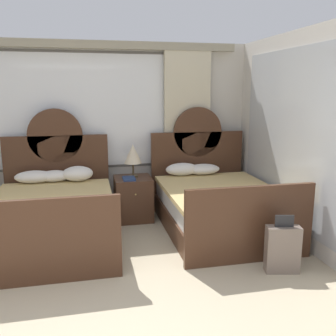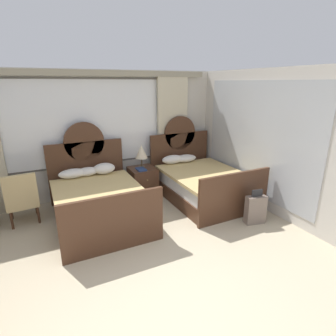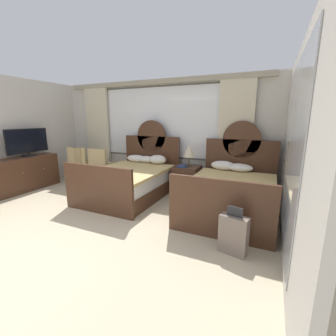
{
  "view_description": "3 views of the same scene",
  "coord_description": "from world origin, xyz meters",
  "px_view_note": "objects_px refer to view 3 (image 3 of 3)",
  "views": [
    {
      "loc": [
        0.35,
        -2.3,
        1.97
      ],
      "look_at": [
        1.33,
        2.16,
        0.99
      ],
      "focal_mm": 39.49,
      "sensor_mm": 36.0,
      "label": 1
    },
    {
      "loc": [
        -0.96,
        -2.11,
        2.45
      ],
      "look_at": [
        1.07,
        2.0,
        0.97
      ],
      "focal_mm": 28.6,
      "sensor_mm": 36.0,
      "label": 2
    },
    {
      "loc": [
        2.71,
        -1.71,
        1.75
      ],
      "look_at": [
        0.94,
        2.18,
        0.8
      ],
      "focal_mm": 24.25,
      "sensor_mm": 36.0,
      "label": 3
    }
  ],
  "objects_px": {
    "armchair_by_window_left": "(101,165)",
    "armchair_by_window_right": "(80,163)",
    "bed_near_mirror": "(231,193)",
    "suitcase_on_floor": "(233,235)",
    "bed_near_window": "(131,180)",
    "dresser_minibar": "(17,175)",
    "tv_flatscreen": "(28,142)",
    "armchair_by_window_centre": "(79,163)",
    "table_lamp_on_nightstand": "(189,151)",
    "nightstand_between_beds": "(187,180)",
    "book_on_nightstand": "(183,166)"
  },
  "relations": [
    {
      "from": "bed_near_mirror",
      "to": "suitcase_on_floor",
      "type": "relative_size",
      "value": 3.32
    },
    {
      "from": "bed_near_window",
      "to": "tv_flatscreen",
      "type": "distance_m",
      "value": 2.76
    },
    {
      "from": "bed_near_window",
      "to": "dresser_minibar",
      "type": "relative_size",
      "value": 1.1
    },
    {
      "from": "nightstand_between_beds",
      "to": "book_on_nightstand",
      "type": "height_order",
      "value": "book_on_nightstand"
    },
    {
      "from": "nightstand_between_beds",
      "to": "bed_near_mirror",
      "type": "bearing_deg",
      "value": -30.12
    },
    {
      "from": "book_on_nightstand",
      "to": "suitcase_on_floor",
      "type": "height_order",
      "value": "book_on_nightstand"
    },
    {
      "from": "dresser_minibar",
      "to": "armchair_by_window_right",
      "type": "relative_size",
      "value": 2.03
    },
    {
      "from": "bed_near_mirror",
      "to": "armchair_by_window_right",
      "type": "height_order",
      "value": "bed_near_mirror"
    },
    {
      "from": "bed_near_window",
      "to": "book_on_nightstand",
      "type": "relative_size",
      "value": 8.32
    },
    {
      "from": "bed_near_mirror",
      "to": "tv_flatscreen",
      "type": "relative_size",
      "value": 2.07
    },
    {
      "from": "dresser_minibar",
      "to": "table_lamp_on_nightstand",
      "type": "bearing_deg",
      "value": 23.84
    },
    {
      "from": "armchair_by_window_left",
      "to": "armchair_by_window_right",
      "type": "xyz_separation_m",
      "value": [
        -0.74,
        0.0,
        0.0
      ]
    },
    {
      "from": "nightstand_between_beds",
      "to": "armchair_by_window_centre",
      "type": "bearing_deg",
      "value": -176.47
    },
    {
      "from": "bed_near_window",
      "to": "suitcase_on_floor",
      "type": "bearing_deg",
      "value": -29.23
    },
    {
      "from": "armchair_by_window_centre",
      "to": "book_on_nightstand",
      "type": "bearing_deg",
      "value": 1.54
    },
    {
      "from": "armchair_by_window_right",
      "to": "tv_flatscreen",
      "type": "bearing_deg",
      "value": -120.01
    },
    {
      "from": "suitcase_on_floor",
      "to": "tv_flatscreen",
      "type": "bearing_deg",
      "value": 170.94
    },
    {
      "from": "bed_near_window",
      "to": "book_on_nightstand",
      "type": "distance_m",
      "value": 1.21
    },
    {
      "from": "book_on_nightstand",
      "to": "tv_flatscreen",
      "type": "relative_size",
      "value": 0.25
    },
    {
      "from": "bed_near_mirror",
      "to": "book_on_nightstand",
      "type": "distance_m",
      "value": 1.34
    },
    {
      "from": "suitcase_on_floor",
      "to": "table_lamp_on_nightstand",
      "type": "bearing_deg",
      "value": 122.9
    },
    {
      "from": "dresser_minibar",
      "to": "armchair_by_window_left",
      "type": "relative_size",
      "value": 2.03
    },
    {
      "from": "armchair_by_window_right",
      "to": "dresser_minibar",
      "type": "bearing_deg",
      "value": -114.15
    },
    {
      "from": "bed_near_window",
      "to": "book_on_nightstand",
      "type": "height_order",
      "value": "bed_near_window"
    },
    {
      "from": "table_lamp_on_nightstand",
      "to": "armchair_by_window_right",
      "type": "height_order",
      "value": "table_lamp_on_nightstand"
    },
    {
      "from": "book_on_nightstand",
      "to": "tv_flatscreen",
      "type": "bearing_deg",
      "value": -162.89
    },
    {
      "from": "armchair_by_window_left",
      "to": "armchair_by_window_right",
      "type": "bearing_deg",
      "value": 179.82
    },
    {
      "from": "bed_near_mirror",
      "to": "tv_flatscreen",
      "type": "xyz_separation_m",
      "value": [
        -4.81,
        -0.58,
        0.81
      ]
    },
    {
      "from": "table_lamp_on_nightstand",
      "to": "tv_flatscreen",
      "type": "bearing_deg",
      "value": -160.76
    },
    {
      "from": "bed_near_window",
      "to": "armchair_by_window_right",
      "type": "distance_m",
      "value": 2.03
    },
    {
      "from": "bed_near_mirror",
      "to": "dresser_minibar",
      "type": "bearing_deg",
      "value": -169.05
    },
    {
      "from": "tv_flatscreen",
      "to": "armchair_by_window_centre",
      "type": "height_order",
      "value": "tv_flatscreen"
    },
    {
      "from": "nightstand_between_beds",
      "to": "armchair_by_window_left",
      "type": "height_order",
      "value": "armchair_by_window_left"
    },
    {
      "from": "armchair_by_window_centre",
      "to": "suitcase_on_floor",
      "type": "distance_m",
      "value": 4.88
    },
    {
      "from": "bed_near_window",
      "to": "armchair_by_window_centre",
      "type": "xyz_separation_m",
      "value": [
        -2.02,
        0.44,
        0.14
      ]
    },
    {
      "from": "bed_near_mirror",
      "to": "dresser_minibar",
      "type": "height_order",
      "value": "bed_near_mirror"
    },
    {
      "from": "armchair_by_window_centre",
      "to": "table_lamp_on_nightstand",
      "type": "bearing_deg",
      "value": 4.75
    },
    {
      "from": "book_on_nightstand",
      "to": "nightstand_between_beds",
      "type": "bearing_deg",
      "value": 56.74
    },
    {
      "from": "bed_near_window",
      "to": "armchair_by_window_right",
      "type": "xyz_separation_m",
      "value": [
        -1.98,
        0.44,
        0.14
      ]
    },
    {
      "from": "tv_flatscreen",
      "to": "armchair_by_window_right",
      "type": "height_order",
      "value": "tv_flatscreen"
    },
    {
      "from": "armchair_by_window_centre",
      "to": "dresser_minibar",
      "type": "bearing_deg",
      "value": -112.77
    },
    {
      "from": "bed_near_mirror",
      "to": "nightstand_between_beds",
      "type": "xyz_separation_m",
      "value": [
        -1.11,
        0.65,
        -0.03
      ]
    },
    {
      "from": "table_lamp_on_nightstand",
      "to": "dresser_minibar",
      "type": "height_order",
      "value": "table_lamp_on_nightstand"
    },
    {
      "from": "bed_near_window",
      "to": "armchair_by_window_left",
      "type": "xyz_separation_m",
      "value": [
        -1.24,
        0.44,
        0.14
      ]
    },
    {
      "from": "bed_near_window",
      "to": "table_lamp_on_nightstand",
      "type": "distance_m",
      "value": 1.48
    },
    {
      "from": "dresser_minibar",
      "to": "suitcase_on_floor",
      "type": "xyz_separation_m",
      "value": [
        5.1,
        -0.45,
        -0.14
      ]
    },
    {
      "from": "bed_near_mirror",
      "to": "book_on_nightstand",
      "type": "relative_size",
      "value": 8.32
    },
    {
      "from": "armchair_by_window_left",
      "to": "armchair_by_window_centre",
      "type": "bearing_deg",
      "value": 179.84
    },
    {
      "from": "nightstand_between_beds",
      "to": "armchair_by_window_right",
      "type": "bearing_deg",
      "value": -176.43
    },
    {
      "from": "bed_near_mirror",
      "to": "dresser_minibar",
      "type": "xyz_separation_m",
      "value": [
        -4.84,
        -0.94,
        0.05
      ]
    }
  ]
}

